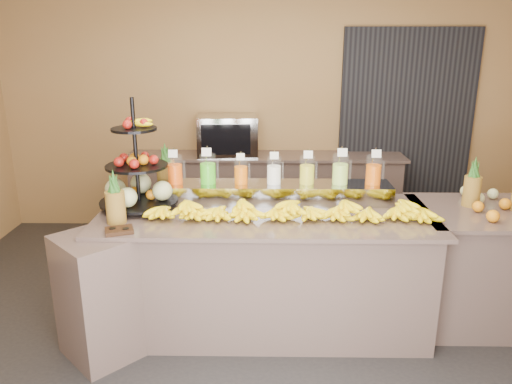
{
  "coord_description": "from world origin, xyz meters",
  "views": [
    {
      "loc": [
        -0.02,
        -3.21,
        2.18
      ],
      "look_at": [
        -0.07,
        0.3,
        1.1
      ],
      "focal_mm": 35.0,
      "sensor_mm": 36.0,
      "label": 1
    }
  ],
  "objects_px": {
    "banana_heap": "(294,208)",
    "condiment_caddy": "(119,230)",
    "right_fruit_pile": "(498,203)",
    "oven_warmer": "(227,135)",
    "pitcher_tray": "(274,193)",
    "fruit_stand": "(143,180)"
  },
  "relations": [
    {
      "from": "banana_heap",
      "to": "condiment_caddy",
      "type": "xyz_separation_m",
      "value": [
        -1.19,
        -0.32,
        -0.06
      ]
    },
    {
      "from": "condiment_caddy",
      "to": "right_fruit_pile",
      "type": "bearing_deg",
      "value": 9.43
    },
    {
      "from": "right_fruit_pile",
      "to": "banana_heap",
      "type": "bearing_deg",
      "value": -174.9
    },
    {
      "from": "oven_warmer",
      "to": "pitcher_tray",
      "type": "bearing_deg",
      "value": -77.53
    },
    {
      "from": "banana_heap",
      "to": "oven_warmer",
      "type": "distance_m",
      "value": 2.13
    },
    {
      "from": "banana_heap",
      "to": "right_fruit_pile",
      "type": "height_order",
      "value": "right_fruit_pile"
    },
    {
      "from": "pitcher_tray",
      "to": "condiment_caddy",
      "type": "relative_size",
      "value": 10.16
    },
    {
      "from": "banana_heap",
      "to": "right_fruit_pile",
      "type": "bearing_deg",
      "value": 5.1
    },
    {
      "from": "condiment_caddy",
      "to": "right_fruit_pile",
      "type": "distance_m",
      "value": 2.76
    },
    {
      "from": "banana_heap",
      "to": "condiment_caddy",
      "type": "relative_size",
      "value": 11.93
    },
    {
      "from": "condiment_caddy",
      "to": "oven_warmer",
      "type": "xyz_separation_m",
      "value": [
        0.57,
        2.35,
        0.2
      ]
    },
    {
      "from": "oven_warmer",
      "to": "condiment_caddy",
      "type": "bearing_deg",
      "value": -107.29
    },
    {
      "from": "condiment_caddy",
      "to": "right_fruit_pile",
      "type": "xyz_separation_m",
      "value": [
        2.73,
        0.45,
        0.06
      ]
    },
    {
      "from": "banana_heap",
      "to": "fruit_stand",
      "type": "distance_m",
      "value": 1.17
    },
    {
      "from": "banana_heap",
      "to": "right_fruit_pile",
      "type": "xyz_separation_m",
      "value": [
        1.53,
        0.14,
        0.0
      ]
    },
    {
      "from": "right_fruit_pile",
      "to": "oven_warmer",
      "type": "distance_m",
      "value": 2.88
    },
    {
      "from": "banana_heap",
      "to": "condiment_caddy",
      "type": "height_order",
      "value": "banana_heap"
    },
    {
      "from": "pitcher_tray",
      "to": "fruit_stand",
      "type": "xyz_separation_m",
      "value": [
        -1.0,
        -0.15,
        0.14
      ]
    },
    {
      "from": "fruit_stand",
      "to": "condiment_caddy",
      "type": "distance_m",
      "value": 0.57
    },
    {
      "from": "pitcher_tray",
      "to": "fruit_stand",
      "type": "height_order",
      "value": "fruit_stand"
    },
    {
      "from": "pitcher_tray",
      "to": "fruit_stand",
      "type": "relative_size",
      "value": 2.2
    },
    {
      "from": "banana_heap",
      "to": "right_fruit_pile",
      "type": "distance_m",
      "value": 1.54
    }
  ]
}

